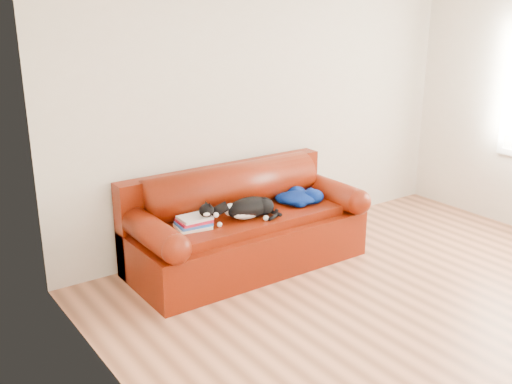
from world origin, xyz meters
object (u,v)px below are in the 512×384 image
sofa_base (247,240)px  blanket (299,197)px  cat (249,208)px  book_stack (194,222)px

sofa_base → blanket: 0.64m
cat → blanket: size_ratio=1.33×
sofa_base → blanket: blanket is taller
cat → book_stack: bearing=-165.0°
book_stack → cat: cat is taller
book_stack → cat: bearing=-7.1°
cat → blanket: (0.60, 0.06, -0.03)m
cat → blanket: cat is taller
sofa_base → book_stack: (-0.56, -0.05, 0.31)m
cat → sofa_base: bearing=86.6°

